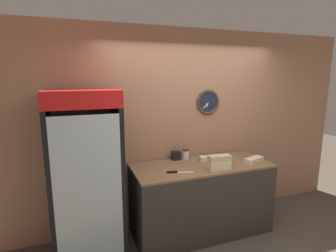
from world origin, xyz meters
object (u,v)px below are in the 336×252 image
at_px(sandwich_stack_top, 220,158).
at_px(chefs_knife, 176,172).
at_px(sandwich_flat_left, 254,160).
at_px(sandwich_stack_middle, 219,162).
at_px(sandwich_flat_right, 209,159).
at_px(sandwich_stack_bottom, 219,167).
at_px(beverage_cooler, 86,166).
at_px(condiment_jar, 186,154).
at_px(napkin_dispenser, 176,155).

bearing_deg(sandwich_stack_top, chefs_knife, 172.06).
bearing_deg(sandwich_flat_left, sandwich_stack_middle, -171.04).
relative_size(sandwich_stack_middle, sandwich_flat_left, 0.90).
relative_size(sandwich_stack_middle, sandwich_stack_top, 0.99).
bearing_deg(sandwich_stack_top, sandwich_flat_right, 82.23).
height_order(sandwich_stack_bottom, sandwich_stack_middle, sandwich_stack_middle).
distance_m(sandwich_stack_middle, sandwich_stack_top, 0.06).
bearing_deg(beverage_cooler, sandwich_stack_middle, -11.89).
height_order(beverage_cooler, sandwich_stack_middle, beverage_cooler).
height_order(beverage_cooler, sandwich_stack_bottom, beverage_cooler).
distance_m(sandwich_stack_top, sandwich_flat_right, 0.37).
bearing_deg(sandwich_flat_right, sandwich_stack_top, -97.77).
distance_m(sandwich_flat_right, condiment_jar, 0.33).
height_order(sandwich_stack_top, condiment_jar, sandwich_stack_top).
height_order(sandwich_stack_top, napkin_dispenser, sandwich_stack_top).
bearing_deg(condiment_jar, sandwich_flat_right, -35.83).
bearing_deg(condiment_jar, napkin_dispenser, 178.26).
height_order(sandwich_stack_bottom, sandwich_flat_right, sandwich_stack_bottom).
bearing_deg(sandwich_stack_bottom, sandwich_stack_top, 180.00).
bearing_deg(sandwich_flat_left, napkin_dispenser, 154.89).
distance_m(beverage_cooler, sandwich_stack_middle, 1.58).
xyz_separation_m(sandwich_stack_bottom, sandwich_stack_middle, (0.00, 0.00, 0.06)).
relative_size(beverage_cooler, sandwich_flat_left, 6.17).
xyz_separation_m(sandwich_flat_left, condiment_jar, (-0.81, 0.44, 0.03)).
xyz_separation_m(beverage_cooler, sandwich_stack_top, (1.55, -0.33, 0.03)).
bearing_deg(napkin_dispenser, sandwich_flat_left, -25.11).
xyz_separation_m(sandwich_stack_bottom, napkin_dispenser, (-0.36, 0.54, 0.03)).
height_order(chefs_knife, condiment_jar, condiment_jar).
bearing_deg(sandwich_stack_middle, beverage_cooler, 168.11).
bearing_deg(sandwich_stack_bottom, sandwich_flat_left, 8.96).
bearing_deg(sandwich_stack_bottom, chefs_knife, 172.06).
distance_m(sandwich_stack_bottom, sandwich_stack_top, 0.12).
bearing_deg(sandwich_flat_left, sandwich_flat_right, 155.34).
bearing_deg(napkin_dispenser, chefs_knife, -111.23).
height_order(sandwich_flat_left, condiment_jar, condiment_jar).
relative_size(sandwich_stack_middle, napkin_dispenser, 2.34).
bearing_deg(sandwich_stack_middle, condiment_jar, 112.15).
height_order(sandwich_stack_middle, chefs_knife, sandwich_stack_middle).
height_order(sandwich_flat_left, chefs_knife, sandwich_flat_left).
relative_size(chefs_knife, condiment_jar, 2.52).
bearing_deg(sandwich_flat_left, condiment_jar, 151.41).
bearing_deg(sandwich_stack_top, napkin_dispenser, 123.64).
bearing_deg(napkin_dispenser, sandwich_stack_middle, -56.36).
distance_m(beverage_cooler, sandwich_stack_top, 1.58).
relative_size(sandwich_stack_bottom, condiment_jar, 2.20).
bearing_deg(sandwich_stack_top, sandwich_flat_left, 8.96).
distance_m(sandwich_stack_middle, sandwich_flat_right, 0.35).
xyz_separation_m(sandwich_flat_left, napkin_dispenser, (-0.95, 0.45, 0.03)).
distance_m(sandwich_flat_right, chefs_knife, 0.64).
xyz_separation_m(chefs_knife, napkin_dispenser, (0.18, 0.46, 0.05)).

